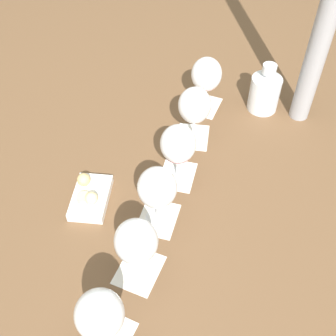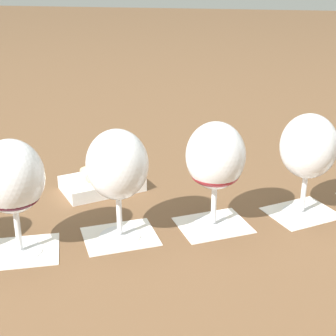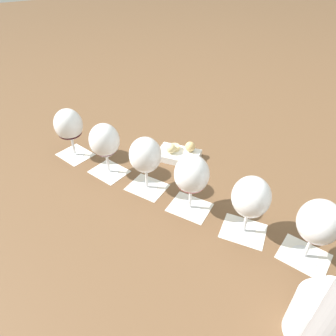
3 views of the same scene
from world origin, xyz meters
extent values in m
plane|color=brown|center=(0.00, 0.00, 0.00)|extent=(8.00, 8.00, 0.00)
cube|color=silver|center=(-0.22, -0.10, 0.00)|extent=(0.15, 0.14, 0.00)
cube|color=silver|center=(-0.07, -0.03, 0.00)|extent=(0.14, 0.14, 0.00)
cube|color=silver|center=(0.07, 0.03, 0.00)|extent=(0.14, 0.14, 0.00)
cube|color=silver|center=(0.21, 0.10, 0.00)|extent=(0.14, 0.13, 0.00)
cylinder|color=white|center=(-0.22, -0.10, 0.00)|extent=(0.07, 0.07, 0.01)
cylinder|color=white|center=(-0.22, -0.10, 0.04)|extent=(0.01, 0.01, 0.07)
ellipsoid|color=white|center=(-0.22, -0.10, 0.12)|extent=(0.09, 0.09, 0.11)
ellipsoid|color=#D55B65|center=(-0.22, -0.10, 0.10)|extent=(0.08, 0.08, 0.04)
cylinder|color=white|center=(-0.07, -0.03, 0.00)|extent=(0.07, 0.07, 0.01)
cylinder|color=white|center=(-0.07, -0.03, 0.04)|extent=(0.01, 0.01, 0.07)
ellipsoid|color=white|center=(-0.07, -0.03, 0.12)|extent=(0.09, 0.09, 0.11)
ellipsoid|color=maroon|center=(-0.07, -0.03, 0.09)|extent=(0.08, 0.08, 0.04)
cylinder|color=white|center=(0.07, 0.03, 0.00)|extent=(0.07, 0.07, 0.01)
cylinder|color=white|center=(0.07, 0.03, 0.04)|extent=(0.01, 0.01, 0.07)
ellipsoid|color=white|center=(0.07, 0.03, 0.12)|extent=(0.09, 0.09, 0.11)
ellipsoid|color=maroon|center=(0.07, 0.03, 0.10)|extent=(0.08, 0.08, 0.04)
cylinder|color=white|center=(0.21, 0.10, 0.00)|extent=(0.07, 0.07, 0.01)
cylinder|color=white|center=(0.21, 0.10, 0.04)|extent=(0.01, 0.01, 0.07)
ellipsoid|color=white|center=(0.21, 0.10, 0.12)|extent=(0.09, 0.09, 0.11)
ellipsoid|color=#440C1B|center=(0.21, 0.10, 0.09)|extent=(0.08, 0.08, 0.04)
cube|color=white|center=(0.15, -0.14, 0.01)|extent=(0.17, 0.16, 0.02)
sphere|color=#DBB775|center=(0.14, -0.18, 0.04)|extent=(0.04, 0.04, 0.04)
sphere|color=beige|center=(0.16, -0.12, 0.04)|extent=(0.03, 0.03, 0.03)
cylinder|color=beige|center=(0.17, -0.14, 0.03)|extent=(0.04, 0.04, 0.02)
camera|label=1|loc=(0.52, 0.48, 0.89)|focal=45.00mm
camera|label=2|loc=(-0.12, 0.72, 0.41)|focal=55.00mm
camera|label=3|loc=(-0.56, 0.35, 0.62)|focal=32.00mm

